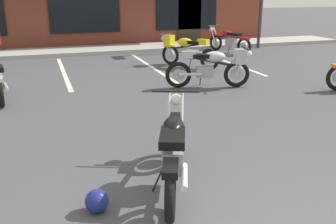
{
  "coord_description": "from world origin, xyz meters",
  "views": [
    {
      "loc": [
        -1.99,
        -2.05,
        2.29
      ],
      "look_at": [
        -0.23,
        3.07,
        0.55
      ],
      "focal_mm": 40.59,
      "sensor_mm": 36.0,
      "label": 1
    }
  ],
  "objects_px": {
    "motorcycle_blue_standard": "(229,40)",
    "motorcycle_green_cafe_racer": "(186,50)",
    "helmet_on_pavement": "(97,201)",
    "motorcycle_foreground_classic": "(173,150)",
    "motorcycle_red_sportbike": "(213,66)"
  },
  "relations": [
    {
      "from": "motorcycle_green_cafe_racer",
      "to": "motorcycle_red_sportbike",
      "type": "bearing_deg",
      "value": -97.78
    },
    {
      "from": "motorcycle_green_cafe_racer",
      "to": "helmet_on_pavement",
      "type": "bearing_deg",
      "value": -118.2
    },
    {
      "from": "motorcycle_foreground_classic",
      "to": "motorcycle_blue_standard",
      "type": "relative_size",
      "value": 0.99
    },
    {
      "from": "motorcycle_green_cafe_racer",
      "to": "motorcycle_blue_standard",
      "type": "bearing_deg",
      "value": 39.21
    },
    {
      "from": "motorcycle_red_sportbike",
      "to": "helmet_on_pavement",
      "type": "distance_m",
      "value": 5.86
    },
    {
      "from": "motorcycle_green_cafe_racer",
      "to": "helmet_on_pavement",
      "type": "distance_m",
      "value": 8.29
    },
    {
      "from": "motorcycle_foreground_classic",
      "to": "motorcycle_red_sportbike",
      "type": "xyz_separation_m",
      "value": [
        2.57,
        4.34,
        0.07
      ]
    },
    {
      "from": "motorcycle_foreground_classic",
      "to": "motorcycle_green_cafe_racer",
      "type": "distance_m",
      "value": 7.59
    },
    {
      "from": "helmet_on_pavement",
      "to": "motorcycle_foreground_classic",
      "type": "bearing_deg",
      "value": 16.89
    },
    {
      "from": "motorcycle_foreground_classic",
      "to": "motorcycle_blue_standard",
      "type": "distance_m",
      "value": 10.67
    },
    {
      "from": "motorcycle_blue_standard",
      "to": "motorcycle_green_cafe_racer",
      "type": "height_order",
      "value": "same"
    },
    {
      "from": "motorcycle_foreground_classic",
      "to": "helmet_on_pavement",
      "type": "xyz_separation_m",
      "value": [
        -0.98,
        -0.3,
        -0.33
      ]
    },
    {
      "from": "motorcycle_foreground_classic",
      "to": "motorcycle_blue_standard",
      "type": "height_order",
      "value": "same"
    },
    {
      "from": "helmet_on_pavement",
      "to": "motorcycle_blue_standard",
      "type": "bearing_deg",
      "value": 55.34
    },
    {
      "from": "motorcycle_blue_standard",
      "to": "motorcycle_green_cafe_racer",
      "type": "relative_size",
      "value": 1.11
    }
  ]
}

